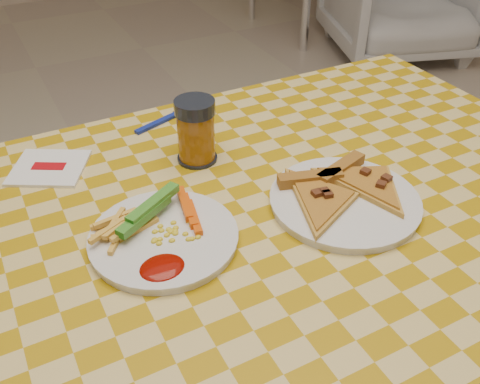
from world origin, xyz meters
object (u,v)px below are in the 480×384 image
plate_left (164,239)px  plate_right (344,202)px  table (256,260)px  drink_glass (196,132)px

plate_left → plate_right: bearing=-10.1°
plate_left → plate_right: (0.29, -0.05, 0.00)m
table → drink_glass: bearing=91.2°
table → plate_right: 0.17m
drink_glass → plate_left: bearing=-126.4°
table → plate_right: plate_right is taller
drink_glass → table: bearing=-88.8°
plate_right → drink_glass: 0.29m
drink_glass → plate_right: bearing=-56.9°
table → plate_left: (-0.14, 0.03, 0.08)m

